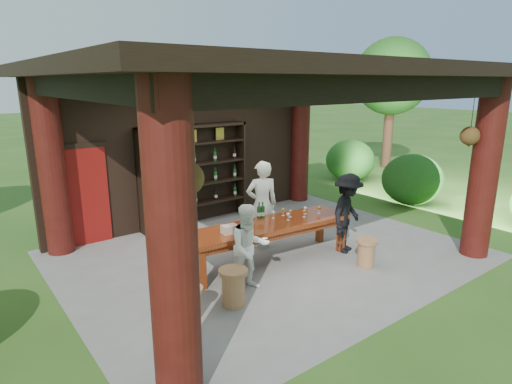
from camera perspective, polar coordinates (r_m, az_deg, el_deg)
ground at (r=8.35m, az=1.68°, el=-8.21°), size 90.00×90.00×0.00m
pavilion at (r=8.10m, az=-0.19°, el=6.75°), size 7.50×6.00×3.60m
wine_shelf at (r=9.85m, az=-8.17°, el=2.23°), size 2.61×0.40×2.30m
tasting_table at (r=7.76m, az=1.69°, el=-5.03°), size 3.27×1.11×0.75m
stool_near_left at (r=6.46m, az=-3.04°, el=-12.43°), size 0.43×0.43×0.57m
stool_near_right at (r=7.97m, az=14.48°, el=-7.75°), size 0.39×0.39×0.51m
stool_far_left at (r=6.26m, az=-8.60°, el=-14.22°), size 0.34×0.34×0.45m
host at (r=8.44m, az=0.79°, el=-1.66°), size 0.74×0.62×1.75m
guest_woman at (r=6.74m, az=-0.92°, el=-7.46°), size 0.77×0.66×1.41m
guest_man at (r=8.40m, az=12.09°, el=-2.79°), size 1.14×0.89×1.55m
table_bottles at (r=7.92m, az=0.13°, el=-2.53°), size 0.39×0.11×0.31m
table_glasses at (r=8.11m, az=5.21°, el=-2.77°), size 0.96×0.39×0.15m
napkin_basket at (r=7.23m, az=-3.55°, el=-4.97°), size 0.28×0.20×0.14m
shrubs at (r=8.96m, az=8.29°, el=-3.01°), size 13.37×7.91×1.36m
trees at (r=11.53m, az=12.66°, el=14.90°), size 21.96×10.78×4.80m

